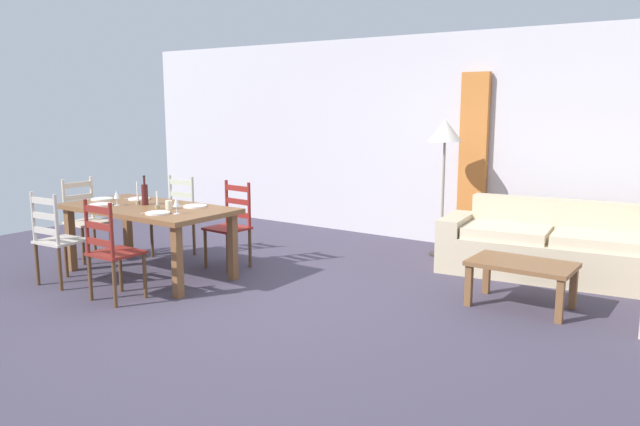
% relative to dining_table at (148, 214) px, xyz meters
% --- Properties ---
extents(ground_plane, '(9.60, 9.60, 0.02)m').
position_rel_dining_table_xyz_m(ground_plane, '(1.47, -0.02, -0.67)').
color(ground_plane, '#433C4E').
extents(wall_far, '(9.60, 0.16, 2.70)m').
position_rel_dining_table_xyz_m(wall_far, '(1.47, 3.28, 0.69)').
color(wall_far, silver).
rests_on(wall_far, ground_plane).
extents(curtain_panel_left, '(0.35, 0.08, 2.20)m').
position_rel_dining_table_xyz_m(curtain_panel_left, '(2.35, 3.14, 0.44)').
color(curtain_panel_left, '#C87031').
rests_on(curtain_panel_left, ground_plane).
extents(dining_table, '(1.90, 0.96, 0.75)m').
position_rel_dining_table_xyz_m(dining_table, '(0.00, 0.00, 0.00)').
color(dining_table, brown).
rests_on(dining_table, ground_plane).
extents(dining_chair_near_left, '(0.45, 0.43, 0.96)m').
position_rel_dining_table_xyz_m(dining_chair_near_left, '(-0.46, -0.78, -0.19)').
color(dining_chair_near_left, beige).
rests_on(dining_chair_near_left, ground_plane).
extents(dining_chair_near_right, '(0.42, 0.40, 0.96)m').
position_rel_dining_table_xyz_m(dining_chair_near_right, '(0.42, -0.79, -0.19)').
color(dining_chair_near_right, maroon).
rests_on(dining_chair_near_right, ground_plane).
extents(dining_chair_far_left, '(0.45, 0.43, 0.96)m').
position_rel_dining_table_xyz_m(dining_chair_far_left, '(-0.45, 0.77, -0.19)').
color(dining_chair_far_left, beige).
rests_on(dining_chair_far_left, ground_plane).
extents(dining_chair_far_right, '(0.44, 0.42, 0.96)m').
position_rel_dining_table_xyz_m(dining_chair_far_right, '(0.47, 0.76, -0.19)').
color(dining_chair_far_right, maroon).
rests_on(dining_chair_far_right, ground_plane).
extents(dining_chair_head_west, '(0.42, 0.44, 0.96)m').
position_rel_dining_table_xyz_m(dining_chair_head_west, '(-1.17, 0.03, -0.19)').
color(dining_chair_head_west, beige).
rests_on(dining_chair_head_west, ground_plane).
extents(dinner_plate_near_left, '(0.24, 0.24, 0.02)m').
position_rel_dining_table_xyz_m(dinner_plate_near_left, '(-0.45, -0.25, 0.10)').
color(dinner_plate_near_left, white).
rests_on(dinner_plate_near_left, dining_table).
extents(fork_near_left, '(0.02, 0.17, 0.01)m').
position_rel_dining_table_xyz_m(fork_near_left, '(-0.60, -0.25, 0.09)').
color(fork_near_left, silver).
rests_on(fork_near_left, dining_table).
extents(dinner_plate_near_right, '(0.24, 0.24, 0.02)m').
position_rel_dining_table_xyz_m(dinner_plate_near_right, '(0.45, -0.25, 0.10)').
color(dinner_plate_near_right, white).
rests_on(dinner_plate_near_right, dining_table).
extents(fork_near_right, '(0.02, 0.17, 0.01)m').
position_rel_dining_table_xyz_m(fork_near_right, '(0.30, -0.25, 0.09)').
color(fork_near_right, silver).
rests_on(fork_near_right, dining_table).
extents(dinner_plate_far_left, '(0.24, 0.24, 0.02)m').
position_rel_dining_table_xyz_m(dinner_plate_far_left, '(-0.45, 0.25, 0.10)').
color(dinner_plate_far_left, white).
rests_on(dinner_plate_far_left, dining_table).
extents(fork_far_left, '(0.03, 0.17, 0.01)m').
position_rel_dining_table_xyz_m(fork_far_left, '(-0.60, 0.25, 0.09)').
color(fork_far_left, silver).
rests_on(fork_far_left, dining_table).
extents(dinner_plate_far_right, '(0.24, 0.24, 0.02)m').
position_rel_dining_table_xyz_m(dinner_plate_far_right, '(0.45, 0.25, 0.10)').
color(dinner_plate_far_right, white).
rests_on(dinner_plate_far_right, dining_table).
extents(fork_far_right, '(0.03, 0.17, 0.01)m').
position_rel_dining_table_xyz_m(fork_far_right, '(0.30, 0.25, 0.09)').
color(fork_far_right, silver).
rests_on(fork_far_right, dining_table).
extents(dinner_plate_head_west, '(0.24, 0.24, 0.02)m').
position_rel_dining_table_xyz_m(dinner_plate_head_west, '(-0.78, 0.00, 0.10)').
color(dinner_plate_head_west, white).
rests_on(dinner_plate_head_west, dining_table).
extents(fork_head_west, '(0.03, 0.17, 0.01)m').
position_rel_dining_table_xyz_m(fork_head_west, '(-0.93, 0.00, 0.09)').
color(fork_head_west, silver).
rests_on(fork_head_west, dining_table).
extents(wine_bottle, '(0.07, 0.07, 0.32)m').
position_rel_dining_table_xyz_m(wine_bottle, '(-0.09, 0.05, 0.20)').
color(wine_bottle, '#471919').
rests_on(wine_bottle, dining_table).
extents(wine_glass_near_left, '(0.06, 0.06, 0.16)m').
position_rel_dining_table_xyz_m(wine_glass_near_left, '(-0.30, -0.16, 0.20)').
color(wine_glass_near_left, white).
rests_on(wine_glass_near_left, dining_table).
extents(wine_glass_near_right, '(0.06, 0.06, 0.16)m').
position_rel_dining_table_xyz_m(wine_glass_near_right, '(0.61, -0.15, 0.20)').
color(wine_glass_near_right, white).
rests_on(wine_glass_near_right, dining_table).
extents(coffee_cup_primary, '(0.07, 0.07, 0.09)m').
position_rel_dining_table_xyz_m(coffee_cup_primary, '(0.33, 0.00, 0.13)').
color(coffee_cup_primary, beige).
rests_on(coffee_cup_primary, dining_table).
extents(candle_tall, '(0.05, 0.05, 0.24)m').
position_rel_dining_table_xyz_m(candle_tall, '(-0.18, 0.02, 0.16)').
color(candle_tall, '#998C66').
rests_on(candle_tall, dining_table).
extents(candle_short, '(0.05, 0.05, 0.18)m').
position_rel_dining_table_xyz_m(candle_short, '(0.20, -0.04, 0.13)').
color(candle_short, '#998C66').
rests_on(candle_short, dining_table).
extents(couch, '(2.36, 1.07, 0.80)m').
position_rel_dining_table_xyz_m(couch, '(3.54, 2.42, -0.37)').
color(couch, beige).
rests_on(couch, ground_plane).
extents(coffee_table, '(0.90, 0.56, 0.42)m').
position_rel_dining_table_xyz_m(coffee_table, '(3.60, 1.20, -0.31)').
color(coffee_table, brown).
rests_on(coffee_table, ground_plane).
extents(standing_lamp, '(0.40, 0.40, 1.64)m').
position_rel_dining_table_xyz_m(standing_lamp, '(2.20, 2.60, 0.75)').
color(standing_lamp, '#332D28').
rests_on(standing_lamp, ground_plane).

